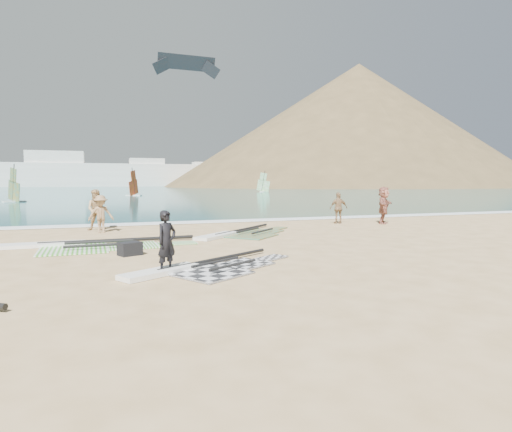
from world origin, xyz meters
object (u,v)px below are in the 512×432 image
object	(u,v)px
beachgoer_left	(97,210)
rig_orange	(241,234)
rig_grey	(202,268)
beachgoer_right	(384,205)
gear_bag_near	(130,249)
beachgoer_mid	(101,214)
beachgoer_back	(339,208)
person_wetsuit	(167,242)
rig_green	(84,245)

from	to	relation	value
beachgoer_left	rig_orange	bearing A→B (deg)	-23.82
rig_grey	beachgoer_right	bearing A→B (deg)	4.89
rig_grey	gear_bag_near	xyz separation A→B (m)	(-1.57, 2.79, 0.15)
rig_orange	beachgoer_left	bearing A→B (deg)	102.67
beachgoer_right	beachgoer_mid	bearing A→B (deg)	132.42
beachgoer_back	beachgoer_left	bearing A→B (deg)	3.09
person_wetsuit	beachgoer_right	distance (m)	14.46
rig_orange	beachgoer_left	world-z (taller)	beachgoer_left
rig_orange	beachgoer_left	distance (m)	6.67
rig_green	beachgoer_right	distance (m)	14.42
rig_green	rig_grey	bearing A→B (deg)	-61.23
gear_bag_near	beachgoer_right	distance (m)	13.75
rig_orange	person_wetsuit	distance (m)	7.30
rig_grey	beachgoer_left	bearing A→B (deg)	73.46
person_wetsuit	beachgoer_back	size ratio (longest dim) A/B	0.94
beachgoer_left	beachgoer_back	bearing A→B (deg)	5.18
rig_grey	beachgoer_back	distance (m)	12.65
person_wetsuit	beachgoer_left	size ratio (longest dim) A/B	0.83
rig_orange	beachgoer_left	xyz separation A→B (m)	(-5.50, 3.67, 0.85)
rig_orange	beachgoer_back	distance (m)	6.67
beachgoer_back	beachgoer_right	world-z (taller)	beachgoer_right
beachgoer_left	beachgoer_right	distance (m)	13.80
beachgoer_mid	beachgoer_left	bearing A→B (deg)	96.49
rig_green	person_wetsuit	xyz separation A→B (m)	(2.09, -4.98, 0.70)
gear_bag_near	beachgoer_right	size ratio (longest dim) A/B	0.33
rig_orange	gear_bag_near	bearing A→B (deg)	173.49
person_wetsuit	beachgoer_back	world-z (taller)	beachgoer_back
beachgoer_right	beachgoer_back	bearing A→B (deg)	115.58
beachgoer_mid	beachgoer_right	size ratio (longest dim) A/B	0.84
person_wetsuit	rig_orange	bearing A→B (deg)	23.54
rig_orange	person_wetsuit	world-z (taller)	person_wetsuit
rig_green	gear_bag_near	size ratio (longest dim) A/B	10.50
rig_grey	beachgoer_back	size ratio (longest dim) A/B	2.98
rig_orange	beachgoer_back	bearing A→B (deg)	-19.37
beachgoer_mid	rig_grey	bearing A→B (deg)	-78.39
gear_bag_near	person_wetsuit	world-z (taller)	person_wetsuit
gear_bag_near	person_wetsuit	distance (m)	2.97
rig_orange	rig_grey	bearing A→B (deg)	-158.83
beachgoer_right	rig_orange	bearing A→B (deg)	149.08
beachgoer_mid	beachgoer_right	world-z (taller)	beachgoer_right
rig_green	beachgoer_right	size ratio (longest dim) A/B	3.42
rig_orange	beachgoer_left	size ratio (longest dim) A/B	2.73
beachgoer_mid	gear_bag_near	bearing A→B (deg)	-85.62
rig_grey	gear_bag_near	distance (m)	3.21
rig_orange	beachgoer_mid	world-z (taller)	beachgoer_mid
rig_orange	gear_bag_near	distance (m)	5.62
rig_grey	beachgoer_mid	bearing A→B (deg)	73.94
rig_grey	person_wetsuit	bearing A→B (deg)	150.98
gear_bag_near	beachgoer_mid	world-z (taller)	beachgoer_mid
beachgoer_mid	rig_green	bearing A→B (deg)	-101.03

